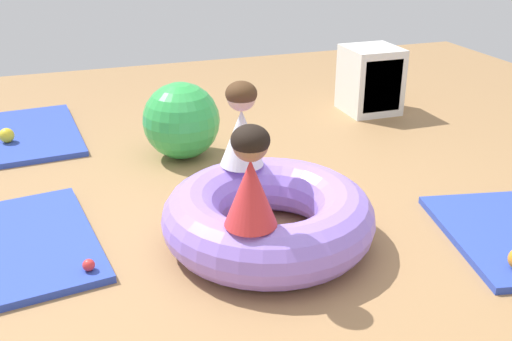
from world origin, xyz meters
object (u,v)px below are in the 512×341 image
object	(u,v)px
play_ball_yellow	(7,135)
play_ball_red_second	(89,265)
exercise_ball_large	(181,121)
storage_cube	(372,80)
child_in_red	(251,178)
inflatable_cushion	(268,217)
child_in_white	(242,125)

from	to	relation	value
play_ball_yellow	play_ball_red_second	bearing A→B (deg)	-77.45
exercise_ball_large	storage_cube	bearing A→B (deg)	14.99
child_in_red	exercise_ball_large	xyz separation A→B (m)	(0.03, 1.63, -0.27)
inflatable_cushion	child_in_white	size ratio (longest dim) A/B	2.32
play_ball_yellow	inflatable_cushion	bearing A→B (deg)	-54.57
child_in_white	exercise_ball_large	distance (m)	1.00
inflatable_cushion	play_ball_red_second	distance (m)	0.93
play_ball_red_second	child_in_red	bearing A→B (deg)	-20.85
inflatable_cushion	child_in_red	world-z (taller)	child_in_red
child_in_red	exercise_ball_large	bearing A→B (deg)	178.43
play_ball_yellow	child_in_red	bearing A→B (deg)	-62.41
play_ball_yellow	storage_cube	distance (m)	2.96
inflatable_cushion	exercise_ball_large	bearing A→B (deg)	97.31
child_in_red	play_ball_red_second	size ratio (longest dim) A/B	7.98
child_in_white	child_in_red	xyz separation A→B (m)	(-0.17, -0.68, 0.00)
child_in_white	child_in_red	size ratio (longest dim) A/B	1.00
exercise_ball_large	child_in_white	bearing A→B (deg)	-81.48
child_in_white	play_ball_yellow	size ratio (longest dim) A/B	4.41
play_ball_yellow	play_ball_red_second	xyz separation A→B (m)	(0.43, -1.95, -0.02)
inflatable_cushion	play_ball_yellow	xyz separation A→B (m)	(-1.36, 1.92, -0.06)
child_in_red	storage_cube	world-z (taller)	child_in_red
play_ball_red_second	storage_cube	world-z (taller)	storage_cube
inflatable_cushion	storage_cube	distance (m)	2.40
exercise_ball_large	play_ball_yellow	bearing A→B (deg)	153.54
play_ball_yellow	storage_cube	bearing A→B (deg)	-2.38
play_ball_yellow	storage_cube	size ratio (longest dim) A/B	0.19
inflatable_cushion	play_ball_red_second	world-z (taller)	inflatable_cushion
exercise_ball_large	storage_cube	size ratio (longest dim) A/B	0.97
child_in_red	exercise_ball_large	size ratio (longest dim) A/B	0.89
child_in_white	play_ball_red_second	distance (m)	1.10
play_ball_red_second	play_ball_yellow	bearing A→B (deg)	102.55
child_in_white	play_ball_red_second	bearing A→B (deg)	-66.09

